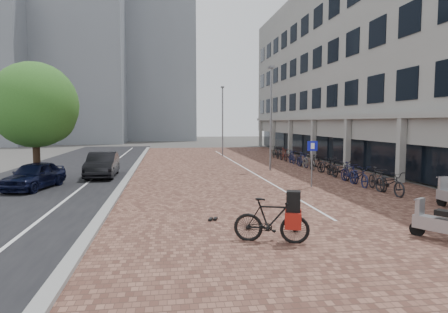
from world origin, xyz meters
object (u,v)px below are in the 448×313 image
scooter_back (441,221)px  parking_sign (312,157)px  car_dark (102,165)px  hero_bike (271,220)px  car_navy (34,175)px

scooter_back → parking_sign: bearing=60.4°
parking_sign → car_dark: bearing=170.1°
car_dark → hero_bike: car_dark is taller
hero_bike → parking_sign: (4.16, 8.01, 0.86)m
car_dark → parking_sign: parking_sign is taller
car_dark → hero_bike: 14.63m
scooter_back → car_dark: bearing=96.5°
car_navy → hero_bike: hero_bike is taller
car_navy → hero_bike: bearing=-34.4°
car_navy → scooter_back: bearing=-24.3°
hero_bike → scooter_back: hero_bike is taller
hero_bike → scooter_back: 4.42m
scooter_back → car_navy: bearing=111.3°
car_navy → car_dark: 4.46m
hero_bike → scooter_back: size_ratio=1.28×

